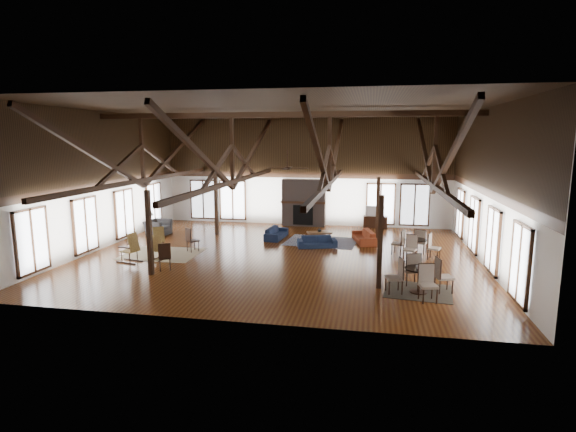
% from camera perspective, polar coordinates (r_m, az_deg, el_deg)
% --- Properties ---
extents(floor, '(16.00, 16.00, 0.00)m').
position_cam_1_polar(floor, '(18.84, -1.02, -5.01)').
color(floor, '#603414').
rests_on(floor, ground).
extents(ceiling, '(16.00, 14.00, 0.02)m').
position_cam_1_polar(ceiling, '(18.26, -1.07, 13.52)').
color(ceiling, black).
rests_on(ceiling, wall_back).
extents(wall_back, '(16.00, 0.02, 6.00)m').
position_cam_1_polar(wall_back, '(25.18, 2.16, 5.65)').
color(wall_back, silver).
rests_on(wall_back, floor).
extents(wall_front, '(16.00, 0.02, 6.00)m').
position_cam_1_polar(wall_front, '(11.59, -7.99, 0.72)').
color(wall_front, silver).
rests_on(wall_front, floor).
extents(wall_left, '(0.02, 14.00, 6.00)m').
position_cam_1_polar(wall_left, '(21.39, -22.60, 4.18)').
color(wall_left, silver).
rests_on(wall_left, floor).
extents(wall_right, '(0.02, 14.00, 6.00)m').
position_cam_1_polar(wall_right, '(18.46, 24.13, 3.31)').
color(wall_right, silver).
rests_on(wall_right, floor).
extents(roof_truss, '(15.60, 14.07, 3.14)m').
position_cam_1_polar(roof_truss, '(18.24, -1.05, 7.33)').
color(roof_truss, black).
rests_on(roof_truss, wall_back).
extents(post_grid, '(8.16, 7.16, 3.05)m').
position_cam_1_polar(post_grid, '(18.51, -1.03, -0.44)').
color(post_grid, black).
rests_on(post_grid, floor).
extents(fireplace, '(2.50, 0.69, 2.60)m').
position_cam_1_polar(fireplace, '(25.04, 2.02, 1.69)').
color(fireplace, brown).
rests_on(fireplace, floor).
extents(ceiling_fan, '(1.60, 1.60, 0.75)m').
position_cam_1_polar(ceiling_fan, '(17.18, -0.08, 6.19)').
color(ceiling_fan, black).
rests_on(ceiling_fan, roof_truss).
extents(sofa_navy_front, '(1.87, 1.14, 0.51)m').
position_cam_1_polar(sofa_navy_front, '(20.19, 3.71, -3.28)').
color(sofa_navy_front, '#16213C').
rests_on(sofa_navy_front, floor).
extents(sofa_navy_left, '(1.91, 0.89, 0.54)m').
position_cam_1_polar(sofa_navy_left, '(21.94, -1.49, -2.17)').
color(sofa_navy_left, '#151F3B').
rests_on(sofa_navy_left, floor).
extents(sofa_orange, '(2.08, 1.21, 0.57)m').
position_cam_1_polar(sofa_orange, '(21.38, 9.60, -2.58)').
color(sofa_orange, maroon).
rests_on(sofa_orange, floor).
extents(coffee_table, '(1.26, 0.92, 0.43)m').
position_cam_1_polar(coffee_table, '(21.46, 4.01, -2.17)').
color(coffee_table, brown).
rests_on(coffee_table, floor).
extents(vase, '(0.24, 0.24, 0.19)m').
position_cam_1_polar(vase, '(21.43, 4.01, -1.76)').
color(vase, '#B2B2B2').
rests_on(vase, coffee_table).
extents(armchair, '(1.28, 1.16, 0.75)m').
position_cam_1_polar(armchair, '(23.70, -16.20, -1.40)').
color(armchair, '#2A2A2C').
rests_on(armchair, floor).
extents(side_table_lamp, '(0.44, 0.44, 1.12)m').
position_cam_1_polar(side_table_lamp, '(24.53, -16.98, -0.95)').
color(side_table_lamp, black).
rests_on(side_table_lamp, floor).
extents(rocking_chair_a, '(0.85, 0.92, 1.06)m').
position_cam_1_polar(rocking_chair_a, '(20.34, -16.11, -2.84)').
color(rocking_chair_a, olive).
rests_on(rocking_chair_a, floor).
extents(rocking_chair_b, '(0.53, 0.84, 1.02)m').
position_cam_1_polar(rocking_chair_b, '(18.76, -16.14, -3.95)').
color(rocking_chair_b, olive).
rests_on(rocking_chair_b, floor).
extents(rocking_chair_c, '(1.00, 0.65, 1.19)m').
position_cam_1_polar(rocking_chair_c, '(18.68, -19.28, -3.93)').
color(rocking_chair_c, olive).
rests_on(rocking_chair_c, floor).
extents(side_chair_a, '(0.63, 0.63, 1.05)m').
position_cam_1_polar(side_chair_a, '(19.71, -12.28, -2.74)').
color(side_chair_a, black).
rests_on(side_chair_a, floor).
extents(side_chair_b, '(0.60, 0.60, 1.05)m').
position_cam_1_polar(side_chair_b, '(17.16, -15.40, -4.74)').
color(side_chair_b, black).
rests_on(side_chair_b, floor).
extents(cafe_table_near, '(2.17, 2.17, 1.11)m').
position_cam_1_polar(cafe_table_near, '(14.84, 16.33, -7.28)').
color(cafe_table_near, black).
rests_on(cafe_table_near, floor).
extents(cafe_table_far, '(2.01, 2.01, 1.04)m').
position_cam_1_polar(cafe_table_far, '(19.20, 15.91, -3.51)').
color(cafe_table_far, black).
rests_on(cafe_table_far, floor).
extents(cup_near, '(0.14, 0.14, 0.10)m').
position_cam_1_polar(cup_near, '(14.68, 16.16, -6.26)').
color(cup_near, '#B2B2B2').
rests_on(cup_near, cafe_table_near).
extents(cup_far, '(0.16, 0.16, 0.10)m').
position_cam_1_polar(cup_far, '(19.13, 15.80, -2.69)').
color(cup_far, '#B2B2B2').
rests_on(cup_far, cafe_table_far).
extents(tv_console, '(1.28, 0.48, 0.64)m').
position_cam_1_polar(tv_console, '(25.01, 11.01, -0.75)').
color(tv_console, black).
rests_on(tv_console, floor).
extents(television, '(1.01, 0.23, 0.57)m').
position_cam_1_polar(television, '(24.91, 10.99, 0.62)').
color(television, '#B2B2B2').
rests_on(television, tv_console).
extents(rug_tan, '(3.10, 2.45, 0.01)m').
position_cam_1_polar(rug_tan, '(19.78, -15.68, -4.64)').
color(rug_tan, tan).
rests_on(rug_tan, floor).
extents(rug_navy, '(3.48, 2.75, 0.01)m').
position_cam_1_polar(rug_navy, '(21.35, 4.25, -3.25)').
color(rug_navy, '#171A42').
rests_on(rug_navy, floor).
extents(rug_dark, '(2.27, 2.11, 0.01)m').
position_cam_1_polar(rug_dark, '(15.11, 16.21, -9.15)').
color(rug_dark, black).
rests_on(rug_dark, floor).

